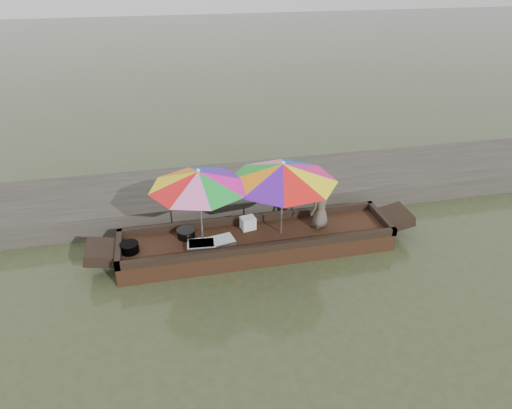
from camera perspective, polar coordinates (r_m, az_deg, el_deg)
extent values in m
plane|color=#313D20|center=(9.22, 0.13, -5.74)|extent=(80.00, 80.00, 0.00)
cube|color=#2D2B26|center=(10.94, -2.37, 1.78)|extent=(22.00, 2.20, 0.50)
cube|color=black|center=(9.12, 0.14, -4.84)|extent=(5.38, 1.20, 0.35)
cylinder|color=black|center=(8.83, -15.52, -5.23)|extent=(0.34, 0.34, 0.18)
cube|color=silver|center=(8.73, -6.83, -5.03)|extent=(0.56, 0.41, 0.09)
cube|color=silver|center=(8.84, -4.51, -4.57)|extent=(0.60, 0.47, 0.06)
cylinder|color=black|center=(9.04, -8.73, -3.61)|extent=(0.35, 0.35, 0.16)
cube|color=silver|center=(9.18, -1.01, -2.33)|extent=(0.32, 0.27, 0.26)
imported|color=#50463C|center=(9.18, 8.07, -0.08)|extent=(0.57, 0.52, 0.97)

